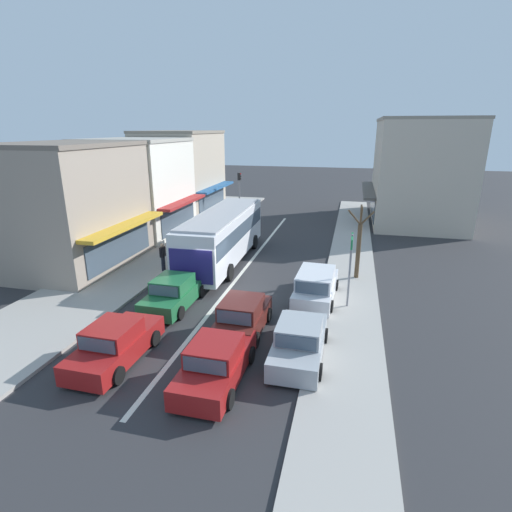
% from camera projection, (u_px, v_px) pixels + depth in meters
% --- Properties ---
extents(ground_plane, '(140.00, 140.00, 0.00)m').
position_uv_depth(ground_plane, '(227.00, 291.00, 20.77)').
color(ground_plane, '#2D2D30').
extents(lane_centre_line, '(0.20, 28.00, 0.01)m').
position_uv_depth(lane_centre_line, '(247.00, 266.00, 24.47)').
color(lane_centre_line, silver).
rests_on(lane_centre_line, ground).
extents(sidewalk_left, '(5.20, 44.00, 0.14)m').
position_uv_depth(sidewalk_left, '(160.00, 249.00, 27.83)').
color(sidewalk_left, '#A39E96').
rests_on(sidewalk_left, ground).
extents(kerb_right, '(2.80, 44.00, 0.12)m').
position_uv_depth(kerb_right, '(351.00, 263.00, 24.92)').
color(kerb_right, '#A39E96').
rests_on(kerb_right, ground).
extents(shopfront_corner_near, '(7.16, 8.18, 7.34)m').
position_uv_depth(shopfront_corner_near, '(71.00, 207.00, 23.59)').
color(shopfront_corner_near, gray).
rests_on(shopfront_corner_near, ground).
extents(shopfront_mid_block, '(7.48, 7.34, 7.36)m').
position_uv_depth(shopfront_mid_block, '(139.00, 188.00, 30.92)').
color(shopfront_mid_block, silver).
rests_on(shopfront_mid_block, ground).
extents(shopfront_far_end, '(7.17, 8.61, 7.86)m').
position_uv_depth(shopfront_far_end, '(181.00, 173.00, 38.37)').
color(shopfront_far_end, '#B2A38E').
rests_on(shopfront_far_end, ground).
extents(building_right_far, '(8.33, 11.38, 8.93)m').
position_uv_depth(building_right_far, '(419.00, 171.00, 34.95)').
color(building_right_far, beige).
rests_on(building_right_far, ground).
extents(city_bus, '(2.90, 10.90, 3.23)m').
position_uv_depth(city_bus, '(223.00, 233.00, 24.68)').
color(city_bus, silver).
rests_on(city_bus, ground).
extents(hatchback_queue_gap_filler, '(1.86, 3.72, 1.54)m').
position_uv_depth(hatchback_queue_gap_filler, '(243.00, 316.00, 16.41)').
color(hatchback_queue_gap_filler, '#561E19').
rests_on(hatchback_queue_gap_filler, ground).
extents(sedan_adjacent_lane_lead, '(1.94, 4.22, 1.47)m').
position_uv_depth(sedan_adjacent_lane_lead, '(115.00, 344.00, 14.42)').
color(sedan_adjacent_lane_lead, maroon).
rests_on(sedan_adjacent_lane_lead, ground).
extents(sedan_queue_far_back, '(1.93, 4.21, 1.47)m').
position_uv_depth(sedan_queue_far_back, '(216.00, 363.00, 13.27)').
color(sedan_queue_far_back, maroon).
rests_on(sedan_queue_far_back, ground).
extents(sedan_behind_bus_near, '(1.93, 4.22, 1.47)m').
position_uv_depth(sedan_behind_bus_near, '(174.00, 293.00, 18.88)').
color(sedan_behind_bus_near, '#1E6638').
rests_on(sedan_behind_bus_near, ground).
extents(parked_sedan_kerb_front, '(1.91, 4.21, 1.47)m').
position_uv_depth(parked_sedan_kerb_front, '(299.00, 341.00, 14.59)').
color(parked_sedan_kerb_front, '#9EA3A8').
rests_on(parked_sedan_kerb_front, ground).
extents(parked_wagon_kerb_second, '(2.07, 4.57, 1.58)m').
position_uv_depth(parked_wagon_kerb_second, '(316.00, 286.00, 19.46)').
color(parked_wagon_kerb_second, silver).
rests_on(parked_wagon_kerb_second, ground).
extents(traffic_light_downstreet, '(0.33, 0.24, 4.20)m').
position_uv_depth(traffic_light_downstreet, '(239.00, 187.00, 36.92)').
color(traffic_light_downstreet, gray).
rests_on(traffic_light_downstreet, ground).
extents(directional_road_sign, '(0.10, 1.40, 3.60)m').
position_uv_depth(directional_road_sign, '(351.00, 254.00, 17.99)').
color(directional_road_sign, gray).
rests_on(directional_road_sign, ground).
extents(street_tree_right, '(1.40, 1.66, 4.28)m').
position_uv_depth(street_tree_right, '(359.00, 245.00, 21.79)').
color(street_tree_right, brown).
rests_on(street_tree_right, ground).
extents(pedestrian_with_handbag_near, '(0.65, 0.35, 1.63)m').
position_uv_depth(pedestrian_with_handbag_near, '(222.00, 217.00, 33.16)').
color(pedestrian_with_handbag_near, '#4C4742').
rests_on(pedestrian_with_handbag_near, sidewalk_left).
extents(pedestrian_browsing_midblock, '(0.24, 0.57, 1.63)m').
position_uv_depth(pedestrian_browsing_midblock, '(163.00, 255.00, 23.15)').
color(pedestrian_browsing_midblock, '#232838').
rests_on(pedestrian_browsing_midblock, sidewalk_left).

